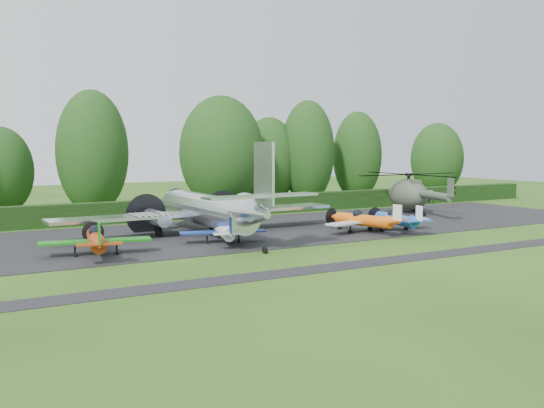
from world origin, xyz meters
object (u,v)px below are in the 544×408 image
light_plane_red (96,240)px  light_plane_orange (363,220)px  transport_plane (208,209)px  light_plane_white (223,231)px  light_plane_blue (396,219)px  helicopter (409,192)px  sign_board (422,195)px

light_plane_red → light_plane_orange: (21.85, -0.09, -0.04)m
light_plane_red → light_plane_orange: light_plane_red is taller
transport_plane → light_plane_white: bearing=-96.1°
light_plane_blue → light_plane_orange: bearing=159.7°
light_plane_blue → helicopter: 14.74m
light_plane_blue → sign_board: 24.52m
light_plane_white → transport_plane: bearing=66.3°
helicopter → sign_board: size_ratio=5.15×
light_plane_orange → sign_board: 26.39m
light_plane_red → light_plane_white: bearing=-6.8°
light_plane_orange → sign_board: (21.27, 15.63, 0.03)m
helicopter → sign_board: 9.92m
light_plane_blue → sign_board: light_plane_blue is taller
sign_board → light_plane_red: bearing=-167.0°
light_plane_blue → helicopter: helicopter is taller
light_plane_orange → sign_board: size_ratio=2.42×
light_plane_white → helicopter: bearing=3.0°
light_plane_orange → light_plane_white: bearing=-169.2°
light_plane_orange → sign_board: light_plane_orange is taller
light_plane_white → sign_board: (33.72, 15.01, 0.13)m
light_plane_orange → light_plane_blue: size_ratio=1.05×
helicopter → sign_board: helicopter is taller
light_plane_blue → helicopter: (10.61, 10.16, 1.23)m
transport_plane → light_plane_blue: transport_plane is taller
light_plane_red → light_plane_blue: bearing=-11.7°
transport_plane → light_plane_white: (-0.55, -4.05, -1.16)m
sign_board → helicopter: bearing=-148.3°
sign_board → transport_plane: bearing=-168.5°
transport_plane → light_plane_red: 11.00m
light_plane_white → light_plane_orange: size_ratio=0.92×
transport_plane → light_plane_red: size_ratio=3.23×
light_plane_blue → light_plane_red: bearing=170.7°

